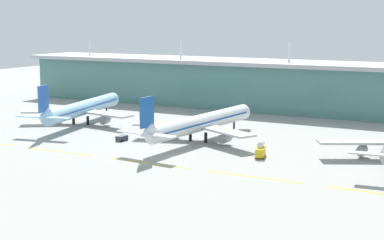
% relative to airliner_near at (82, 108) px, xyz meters
% --- Properties ---
extents(ground_plane, '(600.00, 600.00, 0.00)m').
position_rel_airliner_near_xyz_m(ground_plane, '(63.69, -34.49, -6.45)').
color(ground_plane, gray).
extents(terminal_building, '(288.00, 34.00, 31.94)m').
position_rel_airliner_near_xyz_m(terminal_building, '(63.69, 74.07, 5.22)').
color(terminal_building, slate).
rests_on(terminal_building, ground).
extents(airliner_near, '(47.84, 68.38, 18.90)m').
position_rel_airliner_near_xyz_m(airliner_near, '(0.00, 0.00, 0.00)').
color(airliner_near, '#9ED1EA').
rests_on(airliner_near, ground).
extents(airliner_middle, '(48.61, 70.54, 18.90)m').
position_rel_airliner_near_xyz_m(airliner_middle, '(58.86, -8.72, 0.00)').
color(airliner_middle, white).
rests_on(airliner_middle, ground).
extents(taxiway_stripe_mid_west, '(28.00, 0.70, 0.04)m').
position_rel_airliner_near_xyz_m(taxiway_stripe_mid_west, '(26.69, -45.94, -6.43)').
color(taxiway_stripe_mid_west, yellow).
rests_on(taxiway_stripe_mid_west, ground).
extents(taxiway_stripe_centre, '(28.00, 0.70, 0.04)m').
position_rel_airliner_near_xyz_m(taxiway_stripe_centre, '(60.69, -45.94, -6.43)').
color(taxiway_stripe_centre, yellow).
rests_on(taxiway_stripe_centre, ground).
extents(taxiway_stripe_mid_east, '(28.00, 0.70, 0.04)m').
position_rel_airliner_near_xyz_m(taxiway_stripe_mid_east, '(94.69, -45.94, -6.43)').
color(taxiway_stripe_mid_east, yellow).
rests_on(taxiway_stripe_mid_east, ground).
extents(taxiway_stripe_east, '(28.00, 0.70, 0.04)m').
position_rel_airliner_near_xyz_m(taxiway_stripe_east, '(128.69, -45.94, -6.43)').
color(taxiway_stripe_east, yellow).
rests_on(taxiway_stripe_east, ground).
extents(pushback_tug, '(2.73, 4.53, 1.85)m').
position_rel_airliner_near_xyz_m(pushback_tug, '(34.28, -21.34, -5.35)').
color(pushback_tug, '#333842').
rests_on(pushback_tug, ground).
extents(fuel_truck, '(4.47, 7.64, 4.95)m').
position_rel_airliner_near_xyz_m(fuel_truck, '(86.87, -22.10, -4.19)').
color(fuel_truck, gold).
rests_on(fuel_truck, ground).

